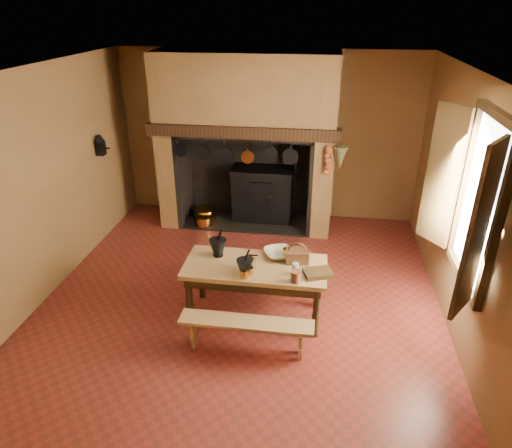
{
  "coord_description": "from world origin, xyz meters",
  "views": [
    {
      "loc": [
        0.9,
        -4.74,
        3.46
      ],
      "look_at": [
        0.15,
        0.3,
        0.95
      ],
      "focal_mm": 32.0,
      "sensor_mm": 36.0,
      "label": 1
    }
  ],
  "objects": [
    {
      "name": "back_wall",
      "position": [
        0.0,
        2.75,
        1.4
      ],
      "size": [
        5.0,
        0.02,
        2.8
      ],
      "primitive_type": "cube",
      "color": "olive",
      "rests_on": "floor"
    },
    {
      "name": "iron_range",
      "position": [
        -0.04,
        2.45,
        0.48
      ],
      "size": [
        1.12,
        0.55,
        1.6
      ],
      "color": "black",
      "rests_on": "floor"
    },
    {
      "name": "mortar_small",
      "position": [
        0.14,
        -0.5,
        0.82
      ],
      "size": [
        0.19,
        0.19,
        0.32
      ],
      "rotation": [
        0.0,
        0.0,
        0.12
      ],
      "color": "black",
      "rests_on": "work_table"
    },
    {
      "name": "hearth_pans",
      "position": [
        -1.05,
        2.22,
        0.09
      ],
      "size": [
        0.51,
        0.62,
        0.2
      ],
      "color": "#BD842B",
      "rests_on": "floor"
    },
    {
      "name": "bench_front",
      "position": [
        0.23,
        -0.92,
        0.3
      ],
      "size": [
        1.44,
        0.25,
        0.41
      ],
      "color": "tan",
      "rests_on": "floor"
    },
    {
      "name": "brass_cup",
      "position": [
        0.18,
        -0.51,
        0.76
      ],
      "size": [
        0.17,
        0.17,
        0.1
      ],
      "primitive_type": "imported",
      "rotation": [
        0.0,
        0.0,
        -0.42
      ],
      "color": "#BD842B",
      "rests_on": "work_table"
    },
    {
      "name": "chimney_breast",
      "position": [
        -0.3,
        2.31,
        1.81
      ],
      "size": [
        2.95,
        0.96,
        2.8
      ],
      "color": "olive",
      "rests_on": "floor"
    },
    {
      "name": "herb_bunch",
      "position": [
        1.18,
        1.79,
        1.38
      ],
      "size": [
        0.2,
        0.2,
        0.35
      ],
      "primitive_type": "cone",
      "rotation": [
        3.14,
        0.0,
        0.0
      ],
      "color": "brown",
      "rests_on": "chimney_breast"
    },
    {
      "name": "glass_jar",
      "position": [
        0.7,
        -0.4,
        0.78
      ],
      "size": [
        0.08,
        0.08,
        0.14
      ],
      "primitive_type": "cylinder",
      "rotation": [
        0.0,
        0.0,
        -0.05
      ],
      "color": "beige",
      "rests_on": "work_table"
    },
    {
      "name": "work_table",
      "position": [
        0.23,
        -0.28,
        0.6
      ],
      "size": [
        1.64,
        0.73,
        0.71
      ],
      "color": "tan",
      "rests_on": "floor"
    },
    {
      "name": "coffee_grinder",
      "position": [
        0.17,
        -0.38,
        0.79
      ],
      "size": [
        0.19,
        0.16,
        0.2
      ],
      "rotation": [
        0.0,
        0.0,
        -0.31
      ],
      "color": "#362411",
      "rests_on": "work_table"
    },
    {
      "name": "brass_mug_a",
      "position": [
        0.15,
        -0.56,
        0.76
      ],
      "size": [
        0.09,
        0.09,
        0.1
      ],
      "primitive_type": "cylinder",
      "rotation": [
        0.0,
        0.0,
        -0.11
      ],
      "color": "#BD842B",
      "rests_on": "work_table"
    },
    {
      "name": "onion_string",
      "position": [
        1.0,
        1.79,
        1.33
      ],
      "size": [
        0.12,
        0.1,
        0.46
      ],
      "primitive_type": null,
      "color": "#AA4F1F",
      "rests_on": "chimney_breast"
    },
    {
      "name": "brass_mug_b",
      "position": [
        0.56,
        -0.0,
        0.76
      ],
      "size": [
        0.1,
        0.1,
        0.09
      ],
      "primitive_type": "cylinder",
      "rotation": [
        0.0,
        0.0,
        -0.24
      ],
      "color": "#BD842B",
      "rests_on": "work_table"
    },
    {
      "name": "ceiling",
      "position": [
        0.0,
        0.0,
        2.8
      ],
      "size": [
        5.5,
        5.5,
        0.0
      ],
      "primitive_type": "plane",
      "rotation": [
        3.14,
        0.0,
        0.0
      ],
      "color": "silver",
      "rests_on": "back_wall"
    },
    {
      "name": "wooden_tray",
      "position": [
        0.95,
        -0.39,
        0.74
      ],
      "size": [
        0.36,
        0.31,
        0.05
      ],
      "primitive_type": "cube",
      "rotation": [
        0.0,
        0.0,
        0.33
      ],
      "color": "#362411",
      "rests_on": "work_table"
    },
    {
      "name": "window",
      "position": [
        2.35,
        -0.4,
        1.7
      ],
      "size": [
        0.39,
        1.75,
        1.76
      ],
      "color": "white",
      "rests_on": "wall_right"
    },
    {
      "name": "stoneware_crock",
      "position": [
        0.71,
        -0.56,
        0.78
      ],
      "size": [
        0.11,
        0.11,
        0.13
      ],
      "primitive_type": "cylinder",
      "rotation": [
        0.0,
        0.0,
        -0.06
      ],
      "color": "#552F1F",
      "rests_on": "work_table"
    },
    {
      "name": "wicker_basket",
      "position": [
        0.7,
        -0.13,
        0.8
      ],
      "size": [
        0.28,
        0.22,
        0.25
      ],
      "rotation": [
        0.0,
        0.0,
        0.11
      ],
      "color": "#4E2617",
      "rests_on": "work_table"
    },
    {
      "name": "wall_right",
      "position": [
        2.5,
        0.0,
        1.4
      ],
      "size": [
        0.02,
        5.5,
        2.8
      ],
      "primitive_type": "cube",
      "color": "olive",
      "rests_on": "floor"
    },
    {
      "name": "mixing_bowl",
      "position": [
        0.47,
        -0.05,
        0.75
      ],
      "size": [
        0.45,
        0.45,
        0.08
      ],
      "primitive_type": "imported",
      "rotation": [
        0.0,
        0.0,
        0.43
      ],
      "color": "beige",
      "rests_on": "work_table"
    },
    {
      "name": "hanging_pans",
      "position": [
        -0.34,
        1.81,
        1.36
      ],
      "size": [
        1.92,
        0.29,
        0.27
      ],
      "color": "black",
      "rests_on": "chimney_breast"
    },
    {
      "name": "floor",
      "position": [
        0.0,
        0.0,
        0.0
      ],
      "size": [
        5.5,
        5.5,
        0.0
      ],
      "primitive_type": "plane",
      "color": "maroon",
      "rests_on": "ground"
    },
    {
      "name": "bench_back",
      "position": [
        0.23,
        0.35,
        0.33
      ],
      "size": [
        1.57,
        0.28,
        0.44
      ],
      "color": "tan",
      "rests_on": "floor"
    },
    {
      "name": "wall_coffee_mill",
      "position": [
        -2.42,
        1.55,
        1.52
      ],
      "size": [
        0.23,
        0.16,
        0.31
      ],
      "color": "black",
      "rests_on": "wall_left"
    },
    {
      "name": "mortar_large",
      "position": [
        -0.24,
        -0.13,
        0.83
      ],
      "size": [
        0.21,
        0.21,
        0.36
      ],
      "rotation": [
        0.0,
        0.0,
        -0.35
      ],
      "color": "black",
      "rests_on": "work_table"
    },
    {
      "name": "wall_front",
      "position": [
        0.0,
        -2.75,
        1.4
      ],
      "size": [
        5.0,
        0.02,
        2.8
      ],
      "primitive_type": "cube",
      "color": "olive",
      "rests_on": "floor"
    },
    {
      "name": "wall_left",
      "position": [
        -2.5,
        0.0,
        1.4
      ],
      "size": [
        0.02,
        5.5,
        2.8
      ],
      "primitive_type": "cube",
      "color": "olive",
      "rests_on": "floor"
    }
  ]
}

